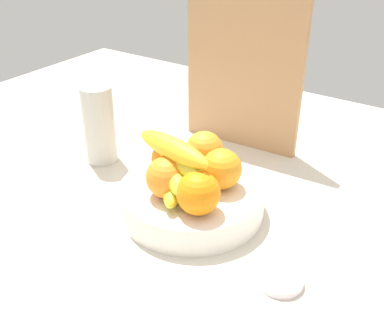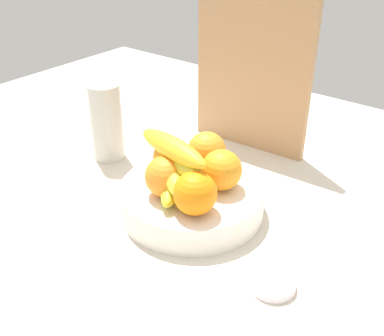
{
  "view_description": "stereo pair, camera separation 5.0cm",
  "coord_description": "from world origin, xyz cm",
  "px_view_note": "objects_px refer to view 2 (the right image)",
  "views": [
    {
      "loc": [
        43.0,
        -62.66,
        52.4
      ],
      "look_at": [
        1.26,
        -1.64,
        9.52
      ],
      "focal_mm": 44.19,
      "sensor_mm": 36.0,
      "label": 1
    },
    {
      "loc": [
        47.04,
        -59.7,
        52.4
      ],
      "look_at": [
        1.26,
        -1.64,
        9.52
      ],
      "focal_mm": 44.19,
      "sensor_mm": 36.0,
      "label": 2
    }
  ],
  "objects_px": {
    "orange_front_right": "(207,151)",
    "thermos_tumbler": "(107,122)",
    "jar_lid": "(273,284)",
    "orange_back_left": "(166,176)",
    "orange_center": "(173,158)",
    "cutting_board": "(252,72)",
    "orange_back_right": "(195,193)",
    "fruit_bowl": "(192,199)",
    "banana_bunch": "(174,164)",
    "orange_front_left": "(221,170)"
  },
  "relations": [
    {
      "from": "orange_front_left",
      "to": "fruit_bowl",
      "type": "bearing_deg",
      "value": -145.39
    },
    {
      "from": "jar_lid",
      "to": "orange_back_left",
      "type": "bearing_deg",
      "value": 172.21
    },
    {
      "from": "orange_back_left",
      "to": "orange_front_left",
      "type": "bearing_deg",
      "value": 51.14
    },
    {
      "from": "orange_center",
      "to": "thermos_tumbler",
      "type": "relative_size",
      "value": 0.43
    },
    {
      "from": "orange_front_right",
      "to": "orange_center",
      "type": "bearing_deg",
      "value": -117.56
    },
    {
      "from": "fruit_bowl",
      "to": "thermos_tumbler",
      "type": "height_order",
      "value": "thermos_tumbler"
    },
    {
      "from": "orange_front_right",
      "to": "thermos_tumbler",
      "type": "relative_size",
      "value": 0.43
    },
    {
      "from": "banana_bunch",
      "to": "thermos_tumbler",
      "type": "height_order",
      "value": "thermos_tumbler"
    },
    {
      "from": "orange_center",
      "to": "thermos_tumbler",
      "type": "xyz_separation_m",
      "value": [
        -0.23,
        0.04,
        -0.01
      ]
    },
    {
      "from": "cutting_board",
      "to": "thermos_tumbler",
      "type": "distance_m",
      "value": 0.34
    },
    {
      "from": "thermos_tumbler",
      "to": "fruit_bowl",
      "type": "bearing_deg",
      "value": -10.49
    },
    {
      "from": "orange_center",
      "to": "banana_bunch",
      "type": "bearing_deg",
      "value": -46.04
    },
    {
      "from": "orange_front_right",
      "to": "orange_back_right",
      "type": "xyz_separation_m",
      "value": [
        0.07,
        -0.13,
        0.0
      ]
    },
    {
      "from": "orange_front_right",
      "to": "thermos_tumbler",
      "type": "bearing_deg",
      "value": -175.43
    },
    {
      "from": "orange_center",
      "to": "orange_back_left",
      "type": "height_order",
      "value": "same"
    },
    {
      "from": "orange_front_left",
      "to": "orange_center",
      "type": "bearing_deg",
      "value": -168.21
    },
    {
      "from": "orange_back_left",
      "to": "cutting_board",
      "type": "height_order",
      "value": "cutting_board"
    },
    {
      "from": "orange_front_right",
      "to": "jar_lid",
      "type": "distance_m",
      "value": 0.3
    },
    {
      "from": "orange_front_right",
      "to": "fruit_bowl",
      "type": "bearing_deg",
      "value": -73.71
    },
    {
      "from": "jar_lid",
      "to": "fruit_bowl",
      "type": "bearing_deg",
      "value": 159.72
    },
    {
      "from": "fruit_bowl",
      "to": "orange_center",
      "type": "bearing_deg",
      "value": 169.85
    },
    {
      "from": "orange_back_right",
      "to": "thermos_tumbler",
      "type": "xyz_separation_m",
      "value": [
        -0.34,
        0.11,
        -0.01
      ]
    },
    {
      "from": "orange_front_left",
      "to": "orange_back_left",
      "type": "distance_m",
      "value": 0.1
    },
    {
      "from": "banana_bunch",
      "to": "orange_center",
      "type": "bearing_deg",
      "value": 133.96
    },
    {
      "from": "orange_front_right",
      "to": "jar_lid",
      "type": "height_order",
      "value": "orange_front_right"
    },
    {
      "from": "banana_bunch",
      "to": "jar_lid",
      "type": "distance_m",
      "value": 0.27
    },
    {
      "from": "orange_center",
      "to": "cutting_board",
      "type": "bearing_deg",
      "value": 92.64
    },
    {
      "from": "orange_center",
      "to": "banana_bunch",
      "type": "distance_m",
      "value": 0.05
    },
    {
      "from": "jar_lid",
      "to": "orange_center",
      "type": "bearing_deg",
      "value": 161.63
    },
    {
      "from": "orange_back_left",
      "to": "cutting_board",
      "type": "bearing_deg",
      "value": 97.73
    },
    {
      "from": "orange_center",
      "to": "jar_lid",
      "type": "height_order",
      "value": "orange_center"
    },
    {
      "from": "orange_front_left",
      "to": "banana_bunch",
      "type": "height_order",
      "value": "banana_bunch"
    },
    {
      "from": "fruit_bowl",
      "to": "banana_bunch",
      "type": "distance_m",
      "value": 0.09
    },
    {
      "from": "orange_back_left",
      "to": "jar_lid",
      "type": "height_order",
      "value": "orange_back_left"
    },
    {
      "from": "orange_front_left",
      "to": "orange_back_right",
      "type": "relative_size",
      "value": 1.0
    },
    {
      "from": "orange_front_left",
      "to": "cutting_board",
      "type": "distance_m",
      "value": 0.31
    },
    {
      "from": "orange_back_left",
      "to": "banana_bunch",
      "type": "relative_size",
      "value": 0.43
    },
    {
      "from": "orange_back_right",
      "to": "jar_lid",
      "type": "bearing_deg",
      "value": -7.61
    },
    {
      "from": "orange_front_right",
      "to": "orange_center",
      "type": "distance_m",
      "value": 0.07
    },
    {
      "from": "orange_front_left",
      "to": "orange_back_right",
      "type": "distance_m",
      "value": 0.09
    },
    {
      "from": "banana_bunch",
      "to": "cutting_board",
      "type": "bearing_deg",
      "value": 98.29
    },
    {
      "from": "orange_front_left",
      "to": "cutting_board",
      "type": "xyz_separation_m",
      "value": [
        -0.11,
        0.27,
        0.09
      ]
    },
    {
      "from": "orange_center",
      "to": "fruit_bowl",
      "type": "bearing_deg",
      "value": -10.15
    },
    {
      "from": "fruit_bowl",
      "to": "orange_back_right",
      "type": "distance_m",
      "value": 0.1
    },
    {
      "from": "orange_center",
      "to": "jar_lid",
      "type": "xyz_separation_m",
      "value": [
        0.28,
        -0.09,
        -0.09
      ]
    },
    {
      "from": "orange_front_right",
      "to": "cutting_board",
      "type": "relative_size",
      "value": 0.21
    },
    {
      "from": "orange_front_right",
      "to": "cutting_board",
      "type": "distance_m",
      "value": 0.25
    },
    {
      "from": "orange_front_right",
      "to": "cutting_board",
      "type": "bearing_deg",
      "value": 101.45
    },
    {
      "from": "fruit_bowl",
      "to": "banana_bunch",
      "type": "relative_size",
      "value": 1.55
    },
    {
      "from": "orange_center",
      "to": "orange_back_left",
      "type": "distance_m",
      "value": 0.07
    }
  ]
}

